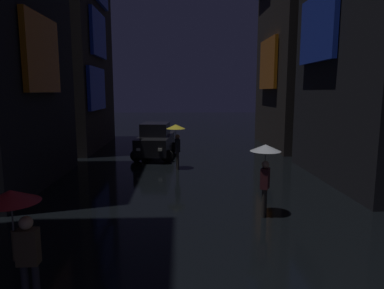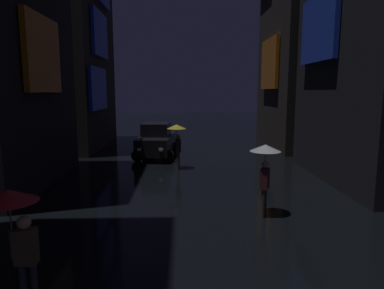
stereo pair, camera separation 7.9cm
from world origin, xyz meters
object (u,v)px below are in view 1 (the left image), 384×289
object	(u,v)px
pedestrian_midstreet_left_clear	(265,160)
pedestrian_far_right_yellow	(176,134)
pedestrian_midstreet_centre_red	(17,217)
car_distant	(156,141)

from	to	relation	value
pedestrian_midstreet_left_clear	pedestrian_far_right_yellow	world-z (taller)	same
pedestrian_midstreet_left_clear	pedestrian_midstreet_centre_red	distance (m)	6.73
pedestrian_midstreet_centre_red	car_distant	world-z (taller)	pedestrian_midstreet_centre_red
pedestrian_far_right_yellow	pedestrian_midstreet_centre_red	bearing A→B (deg)	-103.03
pedestrian_midstreet_centre_red	pedestrian_far_right_yellow	xyz separation A→B (m)	(2.47, 10.67, 0.00)
car_distant	pedestrian_midstreet_centre_red	bearing A→B (deg)	-95.33
pedestrian_midstreet_centre_red	pedestrian_midstreet_left_clear	bearing A→B (deg)	40.72
pedestrian_midstreet_left_clear	pedestrian_midstreet_centre_red	size ratio (longest dim) A/B	1.00
pedestrian_midstreet_left_clear	car_distant	world-z (taller)	pedestrian_midstreet_left_clear
pedestrian_far_right_yellow	car_distant	bearing A→B (deg)	111.15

